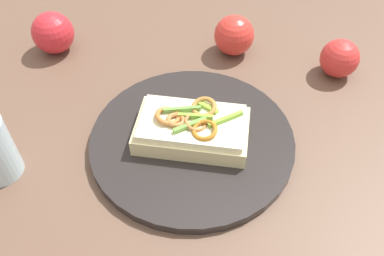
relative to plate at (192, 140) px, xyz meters
The scene contains 6 objects.
ground_plane 0.01m from the plate, ahead, with size 2.00×2.00×0.00m, color brown.
plate is the anchor object (origin of this frame).
sandwich 0.03m from the plate, 126.39° to the right, with size 0.19×0.19×0.05m.
apple_0 0.31m from the plate, behind, with size 0.07×0.07×0.07m, color red.
apple_1 0.25m from the plate, 147.40° to the right, with size 0.08×0.08×0.08m, color red.
apple_2 0.35m from the plate, 81.06° to the right, with size 0.08×0.08×0.08m, color red.
Camera 1 is at (0.26, 0.32, 0.49)m, focal length 38.33 mm.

